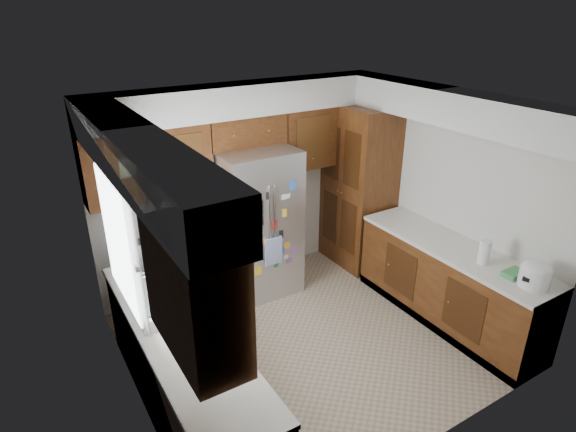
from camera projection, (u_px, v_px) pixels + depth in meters
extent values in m
plane|color=tan|center=(312.00, 339.00, 5.16)|extent=(3.60, 3.60, 0.00)
cube|color=beige|center=(240.00, 185.00, 5.89)|extent=(3.60, 0.04, 2.50)
cube|color=beige|center=(126.00, 287.00, 3.79)|extent=(0.04, 3.20, 2.50)
cube|color=beige|center=(444.00, 198.00, 5.51)|extent=(0.04, 3.20, 2.50)
cube|color=beige|center=(442.00, 320.00, 3.40)|extent=(3.60, 0.04, 2.50)
cube|color=white|center=(317.00, 103.00, 4.13)|extent=(3.60, 3.20, 0.02)
cube|color=silver|center=(244.00, 99.00, 5.31)|extent=(3.60, 0.38, 0.35)
cube|color=silver|center=(132.00, 152.00, 3.44)|extent=(0.38, 3.20, 0.35)
cube|color=silver|center=(445.00, 106.00, 4.98)|extent=(0.38, 3.20, 0.35)
cube|color=#3D1D0B|center=(148.00, 163.00, 5.00)|extent=(1.33, 0.34, 0.75)
cube|color=#3D1D0B|center=(325.00, 134.00, 6.09)|extent=(1.33, 0.34, 0.75)
cube|color=#3D1D0B|center=(195.00, 294.00, 2.76)|extent=(0.34, 0.85, 0.75)
cube|color=white|center=(118.00, 242.00, 3.73)|extent=(0.02, 0.90, 1.05)
cube|color=white|center=(123.00, 241.00, 3.75)|extent=(0.01, 1.02, 1.15)
cube|color=#1F43B5|center=(164.00, 180.00, 4.96)|extent=(0.16, 0.02, 0.22)
cube|color=beige|center=(128.00, 167.00, 4.72)|extent=(0.16, 0.02, 0.20)
cube|color=#3D1D0B|center=(184.00, 376.00, 4.03)|extent=(0.60, 2.60, 0.88)
cube|color=#3D1D0B|center=(191.00, 271.00, 5.59)|extent=(0.75, 0.60, 0.88)
cube|color=silver|center=(179.00, 331.00, 3.84)|extent=(0.63, 2.60, 0.04)
cube|color=silver|center=(188.00, 236.00, 5.41)|extent=(0.75, 0.60, 0.04)
cube|color=black|center=(188.00, 411.00, 4.19)|extent=(0.60, 2.60, 0.10)
cube|color=silver|center=(266.00, 429.00, 3.50)|extent=(0.01, 0.58, 0.80)
cube|color=#3D1D0B|center=(449.00, 285.00, 5.32)|extent=(0.60, 2.25, 0.88)
cube|color=silver|center=(454.00, 248.00, 5.14)|extent=(0.63, 2.25, 0.04)
cube|color=black|center=(444.00, 314.00, 5.48)|extent=(0.60, 2.25, 0.10)
cube|color=#3D1D0B|center=(359.00, 187.00, 6.33)|extent=(0.60, 0.90, 2.15)
cube|color=#AAAAAF|center=(256.00, 223.00, 5.73)|extent=(0.90, 0.75, 1.80)
cylinder|color=silver|center=(270.00, 224.00, 5.35)|extent=(0.02, 0.02, 0.90)
cylinder|color=silver|center=(275.00, 222.00, 5.38)|extent=(0.02, 0.02, 0.90)
cube|color=black|center=(254.00, 215.00, 5.20)|extent=(0.22, 0.01, 0.30)
cube|color=white|center=(274.00, 251.00, 5.49)|extent=(0.22, 0.01, 0.34)
cube|color=white|center=(286.00, 197.00, 5.34)|extent=(0.11, 0.00, 0.05)
cube|color=black|center=(281.00, 234.00, 5.50)|extent=(0.05, 0.00, 0.10)
cube|color=yellow|center=(285.00, 213.00, 5.41)|extent=(0.05, 0.00, 0.10)
cube|color=green|center=(248.00, 244.00, 5.29)|extent=(0.08, 0.00, 0.08)
cube|color=black|center=(268.00, 196.00, 5.21)|extent=(0.06, 0.00, 0.09)
cube|color=red|center=(254.00, 251.00, 5.37)|extent=(0.06, 0.00, 0.11)
cube|color=#8C4C99|center=(289.00, 260.00, 5.70)|extent=(0.07, 0.00, 0.06)
cube|color=green|center=(276.00, 264.00, 5.61)|extent=(0.06, 0.00, 0.09)
cube|color=orange|center=(274.00, 263.00, 5.59)|extent=(0.09, 0.00, 0.06)
cube|color=blue|center=(280.00, 251.00, 5.58)|extent=(0.10, 0.00, 0.07)
cube|color=blue|center=(293.00, 185.00, 5.34)|extent=(0.08, 0.00, 0.11)
cube|color=#8C4C99|center=(294.00, 250.00, 5.69)|extent=(0.08, 0.00, 0.06)
cube|color=orange|center=(287.00, 245.00, 5.60)|extent=(0.08, 0.00, 0.08)
cube|color=red|center=(274.00, 225.00, 5.40)|extent=(0.09, 0.00, 0.10)
cube|color=green|center=(249.00, 192.00, 5.06)|extent=(0.10, 0.00, 0.08)
cube|color=orange|center=(264.00, 241.00, 5.40)|extent=(0.06, 0.00, 0.07)
cube|color=white|center=(246.00, 249.00, 5.30)|extent=(0.05, 0.00, 0.07)
cube|color=yellow|center=(244.00, 272.00, 5.41)|extent=(0.08, 0.00, 0.10)
cube|color=white|center=(254.00, 246.00, 5.35)|extent=(0.08, 0.00, 0.09)
cube|color=yellow|center=(258.00, 271.00, 5.51)|extent=(0.09, 0.00, 0.11)
cube|color=white|center=(286.00, 257.00, 5.65)|extent=(0.06, 0.00, 0.06)
cube|color=yellow|center=(245.00, 256.00, 5.34)|extent=(0.10, 0.00, 0.07)
cube|color=#3D1D0B|center=(245.00, 130.00, 5.46)|extent=(0.96, 0.34, 0.35)
sphere|color=#2533B4|center=(229.00, 103.00, 5.28)|extent=(0.29, 0.29, 0.29)
cylinder|color=black|center=(248.00, 107.00, 5.41)|extent=(0.27, 0.27, 0.15)
ellipsoid|color=#333338|center=(247.00, 100.00, 5.38)|extent=(0.25, 0.25, 0.11)
cube|color=silver|center=(162.00, 299.00, 4.12)|extent=(0.52, 0.70, 0.12)
cube|color=black|center=(162.00, 292.00, 4.09)|extent=(0.44, 0.60, 0.02)
cylinder|color=silver|center=(137.00, 290.00, 3.96)|extent=(0.02, 0.02, 0.30)
cylinder|color=silver|center=(142.00, 274.00, 3.93)|extent=(0.16, 0.02, 0.02)
cube|color=yellow|center=(190.00, 316.00, 3.96)|extent=(0.10, 0.18, 0.04)
cube|color=black|center=(146.00, 273.00, 4.54)|extent=(0.18, 0.14, 0.10)
cylinder|color=black|center=(143.00, 255.00, 4.46)|extent=(0.16, 0.16, 0.28)
cylinder|color=#AAAAAF|center=(127.00, 261.00, 4.64)|extent=(0.14, 0.14, 0.20)
sphere|color=silver|center=(140.00, 249.00, 4.87)|extent=(0.20, 0.20, 0.20)
cube|color=#3F72B2|center=(120.00, 252.00, 4.83)|extent=(0.14, 0.10, 0.18)
cube|color=#BFB28C|center=(136.00, 245.00, 5.01)|extent=(0.10, 0.08, 0.14)
cylinder|color=silver|center=(150.00, 279.00, 4.41)|extent=(0.08, 0.08, 0.11)
cylinder|color=white|center=(535.00, 277.00, 4.39)|extent=(0.28, 0.28, 0.18)
ellipsoid|color=white|center=(537.00, 268.00, 4.35)|extent=(0.27, 0.27, 0.12)
cube|color=black|center=(526.00, 279.00, 4.32)|extent=(0.04, 0.06, 0.04)
cylinder|color=white|center=(484.00, 252.00, 4.75)|extent=(0.11, 0.11, 0.25)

